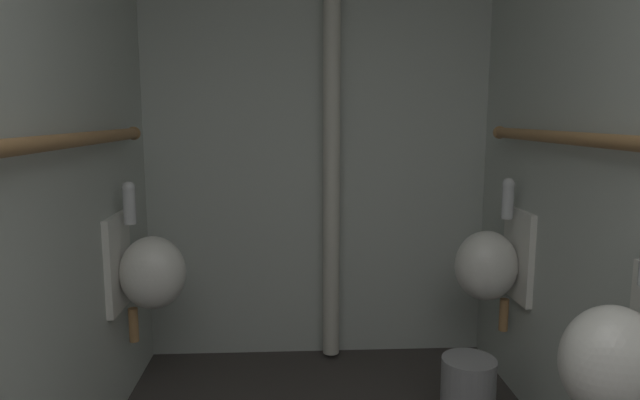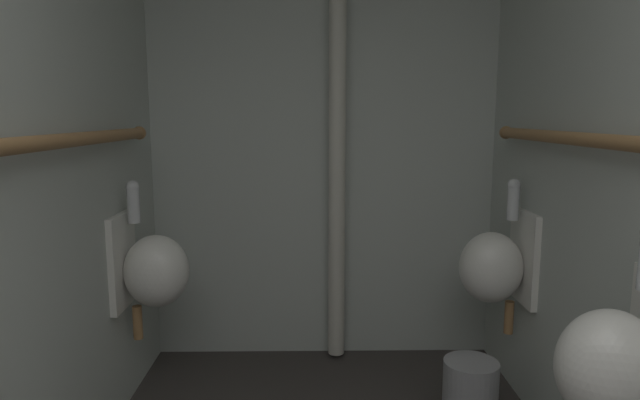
{
  "view_description": "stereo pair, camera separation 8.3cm",
  "coord_description": "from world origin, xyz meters",
  "px_view_note": "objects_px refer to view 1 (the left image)",
  "views": [
    {
      "loc": [
        -0.15,
        0.13,
        1.38
      ],
      "look_at": [
        -0.03,
        2.33,
        1.04
      ],
      "focal_mm": 30.85,
      "sensor_mm": 36.0,
      "label": 1
    },
    {
      "loc": [
        -0.07,
        0.13,
        1.38
      ],
      "look_at": [
        -0.03,
        2.33,
        1.04
      ],
      "focal_mm": 30.85,
      "sensor_mm": 36.0,
      "label": 2
    }
  ],
  "objects_px": {
    "urinal_left_mid": "(148,270)",
    "standpipe_back_wall": "(332,138)",
    "waste_bin": "(468,392)",
    "urinal_right_mid": "(619,358)",
    "urinal_right_far": "(491,263)"
  },
  "relations": [
    {
      "from": "urinal_right_mid",
      "to": "waste_bin",
      "type": "relative_size",
      "value": 2.4
    },
    {
      "from": "urinal_right_mid",
      "to": "waste_bin",
      "type": "distance_m",
      "value": 0.95
    },
    {
      "from": "urinal_right_far",
      "to": "standpipe_back_wall",
      "type": "distance_m",
      "value": 1.05
    },
    {
      "from": "standpipe_back_wall",
      "to": "waste_bin",
      "type": "xyz_separation_m",
      "value": [
        0.56,
        -0.74,
        -1.1
      ]
    },
    {
      "from": "urinal_right_mid",
      "to": "urinal_left_mid",
      "type": "bearing_deg",
      "value": 148.08
    },
    {
      "from": "urinal_right_mid",
      "to": "urinal_right_far",
      "type": "xyz_separation_m",
      "value": [
        0.0,
        1.05,
        0.0
      ]
    },
    {
      "from": "urinal_left_mid",
      "to": "standpipe_back_wall",
      "type": "bearing_deg",
      "value": 29.91
    },
    {
      "from": "standpipe_back_wall",
      "to": "waste_bin",
      "type": "height_order",
      "value": "standpipe_back_wall"
    },
    {
      "from": "standpipe_back_wall",
      "to": "urinal_right_mid",
      "type": "bearing_deg",
      "value": -64.13
    },
    {
      "from": "urinal_left_mid",
      "to": "waste_bin",
      "type": "distance_m",
      "value": 1.55
    },
    {
      "from": "urinal_right_far",
      "to": "waste_bin",
      "type": "relative_size",
      "value": 2.4
    },
    {
      "from": "standpipe_back_wall",
      "to": "waste_bin",
      "type": "relative_size",
      "value": 7.83
    },
    {
      "from": "waste_bin",
      "to": "urinal_right_mid",
      "type": "bearing_deg",
      "value": -77.01
    },
    {
      "from": "waste_bin",
      "to": "urinal_right_far",
      "type": "bearing_deg",
      "value": 56.69
    },
    {
      "from": "urinal_left_mid",
      "to": "standpipe_back_wall",
      "type": "distance_m",
      "value": 1.18
    }
  ]
}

